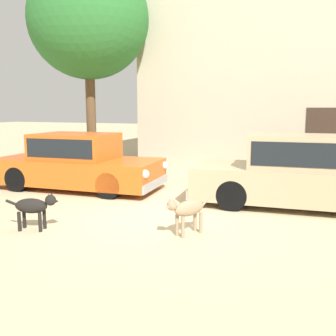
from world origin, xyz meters
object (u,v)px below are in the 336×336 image
stray_dog_spotted (34,206)px  stray_dog_tan (187,209)px  parked_sedan_nearest (77,162)px  acacia_tree_left (88,20)px  parked_sedan_second (301,172)px

stray_dog_spotted → stray_dog_tan: stray_dog_tan is taller
stray_dog_spotted → parked_sedan_nearest: bearing=97.2°
stray_dog_tan → stray_dog_spotted: bearing=-44.2°
stray_dog_spotted → acacia_tree_left: bearing=96.9°
parked_sedan_second → stray_dog_spotted: parked_sedan_second is taller
parked_sedan_second → acacia_tree_left: 7.58m
parked_sedan_nearest → parked_sedan_second: size_ratio=0.94×
acacia_tree_left → stray_dog_tan: bearing=-44.1°
parked_sedan_nearest → stray_dog_tan: (3.82, -2.50, -0.27)m
parked_sedan_second → stray_dog_spotted: size_ratio=5.07×
stray_dog_spotted → acacia_tree_left: acacia_tree_left is taller
acacia_tree_left → parked_sedan_second: bearing=-15.9°
parked_sedan_second → stray_dog_tan: (-1.69, -2.62, -0.31)m
parked_sedan_second → stray_dog_tan: size_ratio=5.39×
stray_dog_spotted → acacia_tree_left: (-2.02, 5.09, 4.24)m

